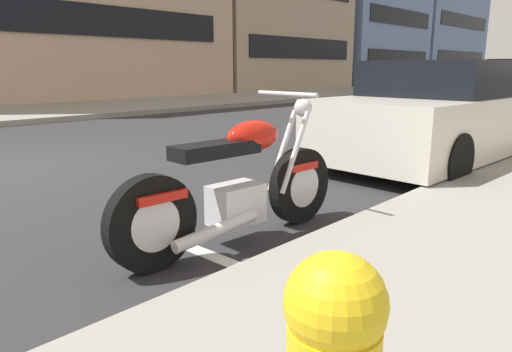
% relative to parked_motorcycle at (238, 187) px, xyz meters
% --- Properties ---
extents(sidewalk_far_curb, '(120.00, 5.00, 0.14)m').
position_rel_parked_motorcycle_xyz_m(sidewalk_far_curb, '(11.67, 11.44, -0.36)').
color(sidewalk_far_curb, gray).
rests_on(sidewalk_far_curb, ground).
extents(parking_stall_stripe, '(0.12, 2.20, 0.01)m').
position_rel_parked_motorcycle_xyz_m(parking_stall_stripe, '(-0.33, 0.19, -0.43)').
color(parking_stall_stripe, silver).
rests_on(parking_stall_stripe, ground).
extents(parked_motorcycle, '(2.10, 0.62, 1.12)m').
position_rel_parked_motorcycle_xyz_m(parked_motorcycle, '(0.00, 0.00, 0.00)').
color(parked_motorcycle, black).
rests_on(parked_motorcycle, ground).
extents(parked_car_mid_block, '(4.38, 1.96, 1.40)m').
position_rel_parked_motorcycle_xyz_m(parked_car_mid_block, '(4.24, 0.17, 0.23)').
color(parked_car_mid_block, beige).
rests_on(parked_car_mid_block, ground).
extents(car_opposite_curb, '(4.56, 1.92, 1.48)m').
position_rel_parked_motorcycle_xyz_m(car_opposite_curb, '(19.46, 8.22, 0.26)').
color(car_opposite_curb, navy).
rests_on(car_opposite_curb, ground).
extents(townhouse_corner_block, '(10.45, 8.63, 8.99)m').
position_rel_parked_motorcycle_xyz_m(townhouse_corner_block, '(29.96, 18.02, 4.07)').
color(townhouse_corner_block, '#6B84B2').
rests_on(townhouse_corner_block, ground).
extents(townhouse_near_left, '(12.57, 9.78, 9.99)m').
position_rel_parked_motorcycle_xyz_m(townhouse_near_left, '(41.98, 18.60, 4.57)').
color(townhouse_near_left, '#6B84B2').
rests_on(townhouse_near_left, ground).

